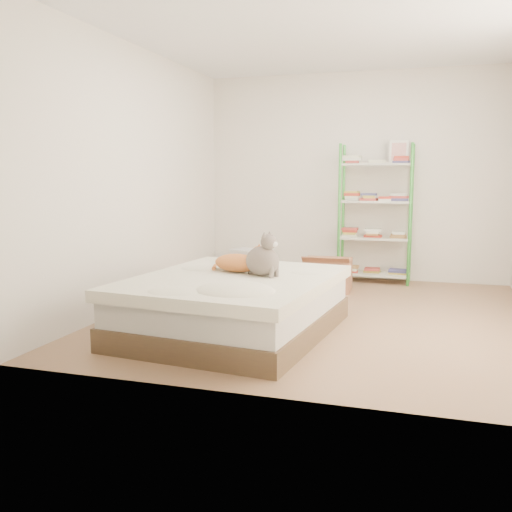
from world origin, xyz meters
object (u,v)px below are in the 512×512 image
at_px(bed, 234,305).
at_px(grey_cat, 262,255).
at_px(white_bin, 245,262).
at_px(orange_cat, 237,261).
at_px(shelf_unit, 376,215).
at_px(cardboard_box, 328,274).

bearing_deg(bed, grey_cat, 29.31).
distance_m(grey_cat, white_bin, 2.78).
height_order(orange_cat, white_bin, orange_cat).
distance_m(shelf_unit, white_bin, 1.79).
bearing_deg(orange_cat, bed, -70.32).
distance_m(orange_cat, cardboard_box, 1.90).
distance_m(cardboard_box, white_bin, 1.36).
bearing_deg(bed, white_bin, 112.30).
relative_size(grey_cat, shelf_unit, 0.21).
bearing_deg(shelf_unit, white_bin, -177.51).
distance_m(grey_cat, shelf_unit, 2.71).
height_order(shelf_unit, white_bin, shelf_unit).
relative_size(bed, grey_cat, 5.66).
height_order(orange_cat, grey_cat, grey_cat).
bearing_deg(cardboard_box, bed, -105.35).
relative_size(grey_cat, cardboard_box, 0.66).
bearing_deg(shelf_unit, bed, -108.27).
xyz_separation_m(bed, grey_cat, (0.22, 0.09, 0.42)).
xyz_separation_m(bed, shelf_unit, (0.90, 2.71, 0.59)).
relative_size(shelf_unit, white_bin, 4.54).
relative_size(cardboard_box, white_bin, 1.44).
bearing_deg(white_bin, grey_cat, -68.68).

